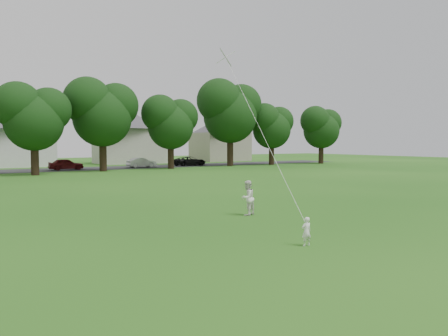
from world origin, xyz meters
TOP-DOWN VIEW (x-y plane):
  - ground at (0.00, 0.00)m, footprint 160.00×160.00m
  - street at (0.00, 42.00)m, footprint 90.00×7.00m
  - toddler at (1.08, -0.11)m, footprint 0.35×0.25m
  - older_boy at (2.90, 5.30)m, footprint 0.88×0.78m
  - kite at (1.89, 3.28)m, footprint 1.30×3.92m
  - tree_row at (4.04, 36.21)m, footprint 79.92×10.41m

SIDE VIEW (x-z plane):
  - ground at x=0.00m, z-range 0.00..0.00m
  - street at x=0.00m, z-range 0.00..0.01m
  - toddler at x=1.08m, z-range 0.00..0.88m
  - older_boy at x=2.90m, z-range 0.00..1.49m
  - kite at x=1.89m, z-range -0.92..8.42m
  - tree_row at x=4.04m, z-range 0.68..12.29m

